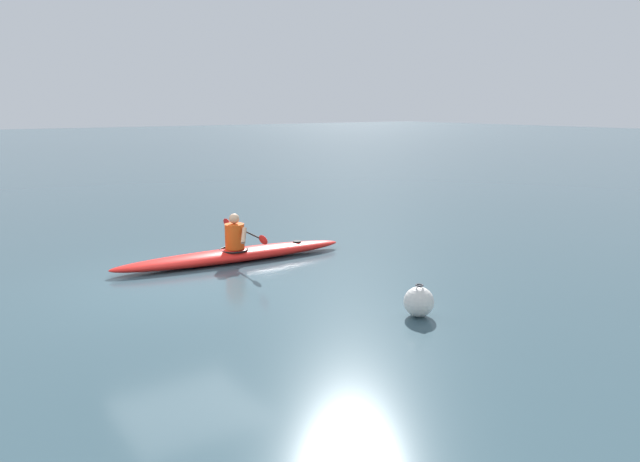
# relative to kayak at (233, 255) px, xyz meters

# --- Properties ---
(ground_plane) EXTENTS (160.00, 160.00, 0.00)m
(ground_plane) POSITION_rel_kayak_xyz_m (1.48, 0.88, -0.14)
(ground_plane) COLOR #334C56
(kayak) EXTENTS (4.96, 1.14, 0.27)m
(kayak) POSITION_rel_kayak_xyz_m (0.00, 0.00, 0.00)
(kayak) COLOR red
(kayak) RESTS_ON ground
(kayaker) EXTENTS (0.53, 2.36, 0.73)m
(kayaker) POSITION_rel_kayak_xyz_m (-0.07, 0.01, 0.43)
(kayaker) COLOR #E04C14
(kayaker) RESTS_ON kayak
(mooring_buoy_white_far) EXTENTS (0.46, 0.46, 0.50)m
(mooring_buoy_white_far) POSITION_rel_kayak_xyz_m (-0.85, 4.54, 0.10)
(mooring_buoy_white_far) COLOR silver
(mooring_buoy_white_far) RESTS_ON ground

